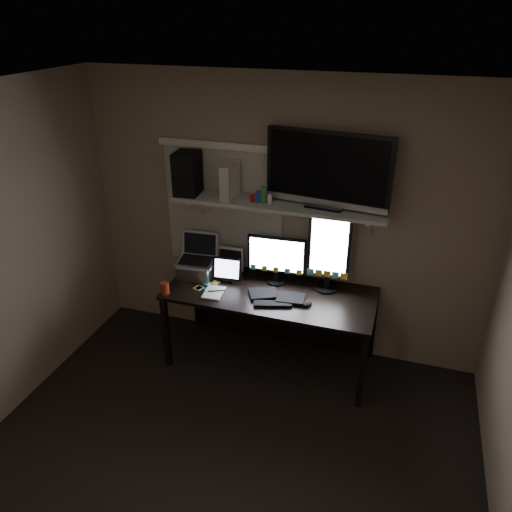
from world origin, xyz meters
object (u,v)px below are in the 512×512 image
at_px(tv, 328,170).
at_px(game_console, 230,181).
at_px(monitor_landscape, 277,260).
at_px(speaker, 187,173).
at_px(cup, 165,288).
at_px(mouse, 308,304).
at_px(laptop, 196,258).
at_px(desk, 274,302).
at_px(keyboard, 277,296).
at_px(tablet, 227,270).
at_px(monitor_portrait, 329,252).

relative_size(tv, game_console, 3.45).
xyz_separation_m(monitor_landscape, speaker, (-0.80, -0.01, 0.71)).
distance_m(cup, speaker, 1.00).
relative_size(cup, game_console, 0.35).
xyz_separation_m(mouse, laptop, (-1.07, 0.18, 0.17)).
distance_m(cup, tv, 1.68).
distance_m(laptop, speaker, 0.75).
distance_m(desk, keyboard, 0.28).
bearing_deg(cup, keyboard, 13.58).
xyz_separation_m(keyboard, tablet, (-0.50, 0.14, 0.10)).
bearing_deg(speaker, monitor_portrait, -3.66).
height_order(tablet, speaker, speaker).
bearing_deg(mouse, keyboard, -169.71).
height_order(laptop, tv, tv).
relative_size(keyboard, laptop, 1.26).
relative_size(monitor_landscape, cup, 4.94).
bearing_deg(keyboard, tv, 27.34).
distance_m(mouse, tablet, 0.80).
bearing_deg(monitor_landscape, cup, -154.21).
relative_size(desk, tablet, 6.83).
distance_m(tablet, speaker, 0.91).
bearing_deg(tablet, tv, 6.37).
relative_size(laptop, tv, 0.38).
relative_size(mouse, game_console, 0.33).
bearing_deg(monitor_portrait, monitor_landscape, -178.91).
xyz_separation_m(monitor_portrait, mouse, (-0.10, -0.31, -0.34)).
bearing_deg(tv, keyboard, -129.17).
relative_size(monitor_portrait, mouse, 7.34).
bearing_deg(laptop, speaker, 121.49).
height_order(monitor_landscape, game_console, game_console).
distance_m(desk, monitor_landscape, 0.41).
bearing_deg(tv, cup, -149.86).
relative_size(desk, game_console, 6.11).
xyz_separation_m(tv, speaker, (-1.19, -0.05, -0.12)).
xyz_separation_m(monitor_landscape, game_console, (-0.42, 0.01, 0.67)).
distance_m(desk, speaker, 1.37).
bearing_deg(monitor_landscape, game_console, 175.20).
height_order(monitor_landscape, monitor_portrait, monitor_portrait).
distance_m(mouse, laptop, 1.10).
distance_m(monitor_landscape, monitor_portrait, 0.47).
height_order(tv, game_console, tv).
bearing_deg(keyboard, speaker, 148.39).
distance_m(tv, speaker, 1.20).
xyz_separation_m(monitor_portrait, tv, (-0.06, 0.02, 0.70)).
height_order(monitor_portrait, keyboard, monitor_portrait).
bearing_deg(desk, mouse, -33.88).
relative_size(keyboard, speaker, 1.32).
bearing_deg(keyboard, mouse, -24.85).
distance_m(monitor_landscape, tablet, 0.45).
relative_size(monitor_portrait, laptop, 1.88).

